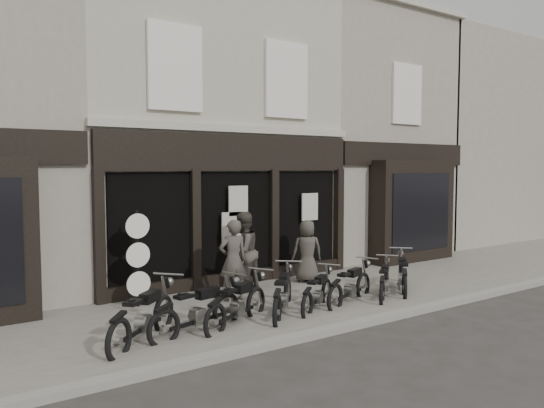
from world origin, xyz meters
TOP-DOWN VIEW (x-y plane):
  - ground_plane at (0.00, 0.00)m, footprint 90.00×90.00m
  - pavement at (0.00, 0.90)m, footprint 30.00×4.20m
  - kerb at (0.00, -1.25)m, footprint 30.00×0.25m
  - central_building at (0.00, 5.95)m, footprint 7.30×6.22m
  - neighbour_right at (6.35, 5.90)m, footprint 5.60×6.73m
  - filler_right at (14.50, 6.00)m, footprint 11.00×6.00m
  - motorcycle_0 at (-3.56, 0.07)m, footprint 1.89×1.69m
  - motorcycle_1 at (-2.58, -0.05)m, footprint 2.15×0.88m
  - motorcycle_2 at (-1.73, -0.02)m, footprint 1.97×1.24m
  - motorcycle_3 at (-0.60, 0.07)m, footprint 1.68×1.73m
  - motorcycle_4 at (0.25, -0.02)m, footprint 1.71×1.24m
  - motorcycle_5 at (1.18, -0.04)m, footprint 1.95×1.01m
  - motorcycle_6 at (2.21, -0.08)m, footprint 1.65×1.42m
  - motorcycle_7 at (3.02, 0.09)m, footprint 1.68×1.67m
  - man_left at (-0.91, 1.53)m, footprint 0.71×0.51m
  - man_centre at (-0.28, 2.13)m, footprint 1.12×1.00m
  - man_right at (1.64, 2.08)m, footprint 0.93×0.80m
  - advert_sign_post at (-2.85, 2.20)m, footprint 0.53×0.34m

SIDE VIEW (x-z plane):
  - ground_plane at x=0.00m, z-range 0.00..0.00m
  - pavement at x=0.00m, z-range 0.00..0.12m
  - kerb at x=0.00m, z-range 0.00..0.13m
  - motorcycle_4 at x=0.25m, z-range -0.09..0.82m
  - motorcycle_6 at x=2.21m, z-range -0.10..0.84m
  - motorcycle_5 at x=1.18m, z-range -0.10..0.88m
  - motorcycle_7 at x=3.02m, z-range -0.10..0.91m
  - motorcycle_2 at x=-1.73m, z-range -0.11..0.92m
  - motorcycle_3 at x=-0.60m, z-range -0.11..0.93m
  - motorcycle_1 at x=-2.58m, z-range -0.11..0.94m
  - motorcycle_0 at x=-3.56m, z-range -0.11..0.98m
  - man_right at x=1.64m, z-range 0.12..1.73m
  - man_left at x=-0.91m, z-range 0.12..1.93m
  - advert_sign_post at x=-2.85m, z-range -0.03..2.16m
  - man_centre at x=-0.28m, z-range 0.12..2.03m
  - neighbour_right at x=6.35m, z-range -0.13..8.21m
  - central_building at x=0.00m, z-range -0.09..8.25m
  - filler_right at x=14.50m, z-range 0.00..8.20m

